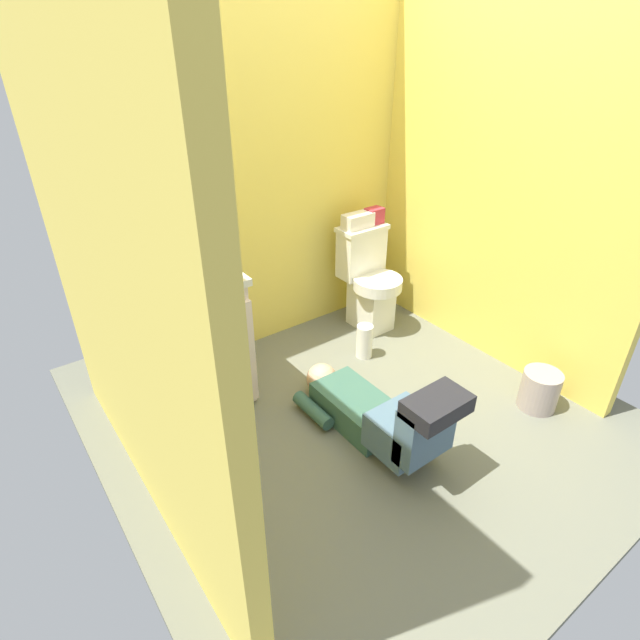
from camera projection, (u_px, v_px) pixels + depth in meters
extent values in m
cube|color=#656757|center=(349.00, 409.00, 3.01)|extent=(2.73, 2.92, 0.04)
cube|color=#E7CD51|center=(252.00, 169.00, 3.08)|extent=(2.39, 0.08, 2.40)
cube|color=#E7CD51|center=(110.00, 273.00, 1.79)|extent=(0.08, 1.92, 2.40)
cube|color=#E7CD51|center=(506.00, 174.00, 2.98)|extent=(0.08, 1.92, 2.40)
cube|color=silver|center=(371.00, 303.00, 3.70)|extent=(0.22, 0.30, 0.38)
cylinder|color=silver|center=(378.00, 283.00, 3.56)|extent=(0.35, 0.35, 0.08)
cube|color=silver|center=(361.00, 253.00, 3.61)|extent=(0.34, 0.17, 0.34)
cube|color=silver|center=(362.00, 228.00, 3.51)|extent=(0.36, 0.19, 0.03)
cube|color=beige|center=(189.00, 344.00, 2.86)|extent=(0.56, 0.48, 0.78)
cube|color=silver|center=(179.00, 280.00, 2.66)|extent=(0.60, 0.52, 0.04)
cylinder|color=silver|center=(180.00, 282.00, 2.64)|extent=(0.28, 0.28, 0.05)
cube|color=beige|center=(234.00, 359.00, 2.78)|extent=(0.26, 0.03, 0.66)
cylinder|color=silver|center=(167.00, 259.00, 2.72)|extent=(0.02, 0.02, 0.10)
cube|color=#33594C|center=(356.00, 408.00, 2.85)|extent=(0.29, 0.52, 0.17)
sphere|color=tan|center=(322.00, 379.00, 3.07)|extent=(0.19, 0.19, 0.19)
cube|color=#466076|center=(403.00, 432.00, 2.55)|extent=(0.31, 0.28, 0.20)
cube|color=#466076|center=(425.00, 429.00, 2.39)|extent=(0.31, 0.12, 0.32)
cube|color=black|center=(437.00, 406.00, 2.27)|extent=(0.31, 0.19, 0.09)
cylinder|color=#33594C|center=(313.00, 410.00, 2.87)|extent=(0.08, 0.30, 0.08)
cube|color=silver|center=(358.00, 221.00, 3.46)|extent=(0.22, 0.11, 0.10)
cube|color=#B22D3F|center=(374.00, 216.00, 3.53)|extent=(0.12, 0.09, 0.11)
cylinder|color=#3EA355|center=(132.00, 266.00, 2.60)|extent=(0.06, 0.06, 0.13)
cylinder|color=black|center=(129.00, 252.00, 2.56)|extent=(0.02, 0.02, 0.04)
cylinder|color=pink|center=(154.00, 264.00, 2.60)|extent=(0.06, 0.06, 0.14)
cylinder|color=#3E5FBC|center=(160.00, 256.00, 2.68)|extent=(0.05, 0.05, 0.16)
cylinder|color=silver|center=(173.00, 256.00, 2.70)|extent=(0.04, 0.04, 0.14)
cylinder|color=#4AA14E|center=(184.00, 251.00, 2.74)|extent=(0.04, 0.04, 0.16)
cylinder|color=gold|center=(197.00, 248.00, 2.76)|extent=(0.04, 0.04, 0.17)
cylinder|color=#A39189|center=(540.00, 390.00, 2.94)|extent=(0.22, 0.22, 0.24)
cylinder|color=white|center=(364.00, 341.00, 3.39)|extent=(0.11, 0.11, 0.24)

